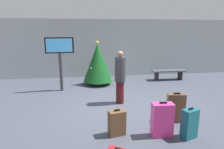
# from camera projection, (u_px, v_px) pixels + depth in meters

# --- Properties ---
(ground_plane) EXTENTS (16.00, 16.00, 0.00)m
(ground_plane) POSITION_uv_depth(u_px,v_px,m) (121.00, 107.00, 6.07)
(ground_plane) COLOR #424754
(back_wall) EXTENTS (16.00, 0.20, 2.91)m
(back_wall) POSITION_uv_depth(u_px,v_px,m) (106.00, 48.00, 9.98)
(back_wall) COLOR #B7BCC1
(back_wall) RESTS_ON ground_plane
(holiday_tree) EXTENTS (1.27, 1.27, 1.91)m
(holiday_tree) POSITION_uv_depth(u_px,v_px,m) (98.00, 63.00, 8.42)
(holiday_tree) COLOR #4C3319
(holiday_tree) RESTS_ON ground_plane
(flight_info_kiosk) EXTENTS (1.07, 0.22, 2.10)m
(flight_info_kiosk) POSITION_uv_depth(u_px,v_px,m) (60.00, 53.00, 7.41)
(flight_info_kiosk) COLOR #333338
(flight_info_kiosk) RESTS_ON ground_plane
(waiting_bench) EXTENTS (1.60, 0.44, 0.48)m
(waiting_bench) POSITION_uv_depth(u_px,v_px,m) (169.00, 72.00, 9.32)
(waiting_bench) COLOR #4C5159
(waiting_bench) RESTS_ON ground_plane
(traveller_0) EXTENTS (0.49, 0.49, 1.72)m
(traveller_0) POSITION_uv_depth(u_px,v_px,m) (120.00, 76.00, 6.21)
(traveller_0) COLOR #4C1419
(traveller_0) RESTS_ON ground_plane
(suitcase_0) EXTENTS (0.41, 0.30, 0.62)m
(suitcase_0) POSITION_uv_depth(u_px,v_px,m) (117.00, 123.00, 4.40)
(suitcase_0) COLOR brown
(suitcase_0) RESTS_ON ground_plane
(suitcase_1) EXTENTS (0.40, 0.31, 0.71)m
(suitcase_1) POSITION_uv_depth(u_px,v_px,m) (190.00, 124.00, 4.26)
(suitcase_1) COLOR #19606B
(suitcase_1) RESTS_ON ground_plane
(suitcase_2) EXTENTS (0.48, 0.24, 0.79)m
(suitcase_2) POSITION_uv_depth(u_px,v_px,m) (176.00, 108.00, 5.03)
(suitcase_2) COLOR brown
(suitcase_2) RESTS_ON ground_plane
(suitcase_3) EXTENTS (0.48, 0.26, 0.81)m
(suitcase_3) POSITION_uv_depth(u_px,v_px,m) (162.00, 120.00, 4.34)
(suitcase_3) COLOR #E5388C
(suitcase_3) RESTS_ON ground_plane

